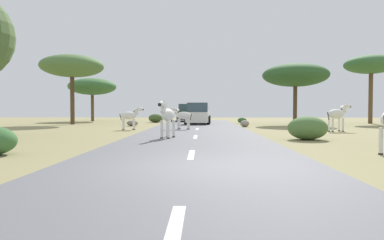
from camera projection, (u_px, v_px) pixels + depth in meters
ground_plane at (207, 169)px, 7.39m from camera, size 90.00×90.00×0.00m
road at (189, 168)px, 7.40m from camera, size 6.00×64.00×0.05m
lane_markings at (187, 176)px, 6.40m from camera, size 0.16×56.00×0.01m
zebra_0 at (167, 115)px, 14.73m from camera, size 0.69×1.69×1.62m
zebra_1 at (182, 116)px, 21.13m from camera, size 1.40×0.72×1.37m
zebra_2 at (337, 114)px, 19.78m from camera, size 1.64×0.93×1.63m
zebra_3 at (130, 116)px, 21.37m from camera, size 1.43×0.88×1.44m
car_0 at (198, 114)px, 28.89m from camera, size 2.17×4.41×1.74m
car_1 at (187, 113)px, 35.36m from camera, size 2.23×4.44×1.74m
tree_4 at (72, 66)px, 28.96m from camera, size 5.18×5.18×5.75m
tree_5 at (371, 65)px, 30.61m from camera, size 4.56×4.56×5.99m
tree_6 at (295, 75)px, 28.61m from camera, size 5.36×5.36×5.00m
tree_7 at (92, 87)px, 36.76m from camera, size 4.99×4.99×4.52m
bush_0 at (156, 118)px, 33.17m from camera, size 1.37×1.23×0.82m
bush_2 at (308, 128)px, 14.52m from camera, size 1.63×1.47×0.98m
bush_3 at (242, 120)px, 31.97m from camera, size 0.83×0.74×0.50m
rock_0 at (132, 123)px, 26.22m from camera, size 0.84×0.87×0.44m
rock_1 at (245, 124)px, 25.08m from camera, size 0.66×0.59×0.47m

